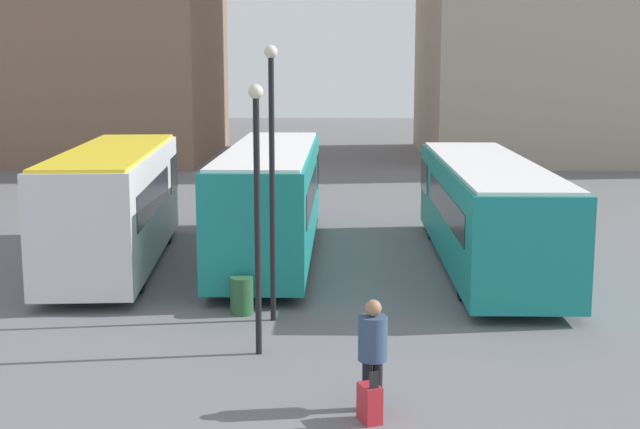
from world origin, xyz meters
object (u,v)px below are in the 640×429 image
at_px(lamp_post_0, 257,197).
at_px(lamp_post_1, 272,163).
at_px(bus_2, 487,209).
at_px(trash_bin, 242,296).
at_px(bus_1, 271,198).
at_px(suitcase, 370,403).
at_px(traveler, 373,345).
at_px(bus_0, 115,203).

distance_m(lamp_post_0, lamp_post_1, 2.32).
height_order(bus_2, trash_bin, bus_2).
xyz_separation_m(bus_1, suitcase, (2.39, -11.88, -1.44)).
bearing_deg(traveler, lamp_post_0, 14.80).
distance_m(bus_1, trash_bin, 6.01).
distance_m(bus_1, bus_2, 6.11).
height_order(traveler, trash_bin, traveler).
distance_m(bus_0, trash_bin, 6.40).
xyz_separation_m(bus_2, lamp_post_0, (-5.69, -7.79, 1.50)).
bearing_deg(bus_1, lamp_post_0, -176.84).
distance_m(bus_0, traveler, 12.33).
relative_size(suitcase, lamp_post_1, 0.15).
distance_m(suitcase, trash_bin, 6.58).
distance_m(bus_0, suitcase, 12.80).
xyz_separation_m(bus_1, bus_2, (6.05, -0.81, -0.16)).
bearing_deg(lamp_post_1, traveler, -68.79).
bearing_deg(lamp_post_0, bus_1, 92.41).
relative_size(bus_0, lamp_post_1, 1.66).
xyz_separation_m(bus_0, trash_bin, (3.98, -4.82, -1.34)).
height_order(bus_0, bus_1, bus_0).
distance_m(bus_2, trash_bin, 8.15).
bearing_deg(bus_0, lamp_post_0, -152.70).
bearing_deg(trash_bin, bus_0, 129.55).
relative_size(bus_2, lamp_post_0, 2.28).
relative_size(bus_1, trash_bin, 12.80).
bearing_deg(bus_0, suitcase, -152.56).
relative_size(lamp_post_0, lamp_post_1, 0.87).
bearing_deg(trash_bin, lamp_post_1, -32.53).
bearing_deg(lamp_post_1, trash_bin, 147.47).
xyz_separation_m(bus_0, lamp_post_1, (4.72, -5.29, 1.72)).
bearing_deg(suitcase, bus_1, -10.86).
xyz_separation_m(bus_0, lamp_post_0, (4.59, -7.57, 1.33)).
relative_size(bus_1, traveler, 5.88).
height_order(bus_0, traveler, bus_0).
height_order(bus_1, bus_2, bus_1).
bearing_deg(suitcase, bus_2, -40.53).
relative_size(traveler, lamp_post_1, 0.31).
bearing_deg(lamp_post_1, bus_2, 44.74).
bearing_deg(bus_2, bus_1, 82.72).
relative_size(bus_0, traveler, 5.35).
height_order(bus_2, lamp_post_0, lamp_post_0).
height_order(bus_0, bus_2, bus_0).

